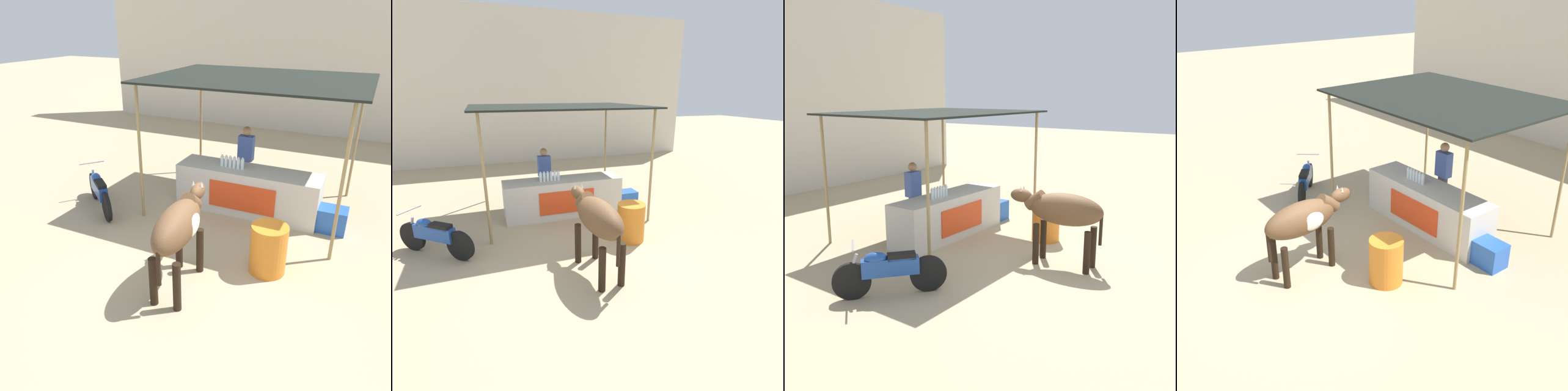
# 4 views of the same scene
# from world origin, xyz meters

# --- Properties ---
(ground_plane) EXTENTS (60.00, 60.00, 0.00)m
(ground_plane) POSITION_xyz_m (0.00, 0.00, 0.00)
(ground_plane) COLOR tan
(building_wall_far) EXTENTS (16.00, 0.50, 6.35)m
(building_wall_far) POSITION_xyz_m (0.00, 9.23, 3.18)
(building_wall_far) COLOR beige
(building_wall_far) RESTS_ON ground
(stall_counter) EXTENTS (3.00, 0.82, 0.96)m
(stall_counter) POSITION_xyz_m (0.00, 2.20, 0.48)
(stall_counter) COLOR beige
(stall_counter) RESTS_ON ground
(stall_awning) EXTENTS (4.20, 3.20, 2.76)m
(stall_awning) POSITION_xyz_m (0.00, 2.50, 2.65)
(stall_awning) COLOR black
(stall_awning) RESTS_ON ground
(water_bottle_row) EXTENTS (0.52, 0.07, 0.25)m
(water_bottle_row) POSITION_xyz_m (-0.35, 2.15, 1.07)
(water_bottle_row) COLOR silver
(water_bottle_row) RESTS_ON stall_counter
(vendor_behind_counter) EXTENTS (0.34, 0.22, 1.65)m
(vendor_behind_counter) POSITION_xyz_m (-0.32, 2.95, 0.85)
(vendor_behind_counter) COLOR #383842
(vendor_behind_counter) RESTS_ON ground
(cooler_box) EXTENTS (0.60, 0.44, 0.48)m
(cooler_box) POSITION_xyz_m (1.74, 2.10, 0.24)
(cooler_box) COLOR blue
(cooler_box) RESTS_ON ground
(water_barrel) EXTENTS (0.59, 0.59, 0.83)m
(water_barrel) POSITION_xyz_m (1.00, 0.27, 0.42)
(water_barrel) COLOR orange
(water_barrel) RESTS_ON ground
(cow) EXTENTS (0.65, 1.84, 1.44)m
(cow) POSITION_xyz_m (-0.13, -0.64, 1.03)
(cow) COLOR brown
(cow) RESTS_ON ground
(motorcycle_parked) EXTENTS (1.45, 1.19, 0.90)m
(motorcycle_parked) POSITION_xyz_m (-2.94, 0.96, 0.43)
(motorcycle_parked) COLOR black
(motorcycle_parked) RESTS_ON ground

